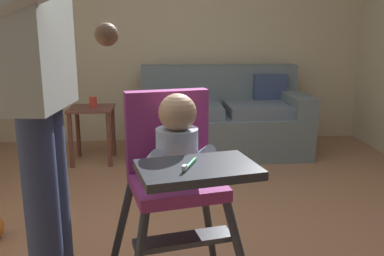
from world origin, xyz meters
name	(u,v)px	position (x,y,z in m)	size (l,w,h in m)	color
wall_far	(175,22)	(0.00, 2.54, 1.30)	(4.96, 0.06, 2.59)	beige
couch	(223,119)	(0.46, 2.02, 0.33)	(1.65, 0.86, 0.86)	slate
high_chair	(176,163)	(-0.11, -0.41, 0.69)	(0.72, 0.81, 0.99)	#2E3239
adult_standing	(40,97)	(-0.65, -0.36, 0.96)	(0.51, 0.53, 1.69)	navy
side_table	(92,122)	(-0.81, 1.77, 0.38)	(0.40, 0.40, 0.52)	brown
sippy_cup	(93,102)	(-0.79, 1.77, 0.57)	(0.07, 0.07, 0.10)	#D13D33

